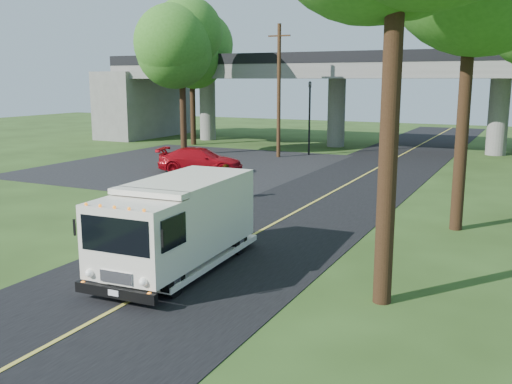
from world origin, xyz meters
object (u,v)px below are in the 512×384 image
Objects in this scene: utility_pole at (279,90)px; red_sedan at (201,160)px; tree_left_lot at (183,41)px; tree_left_far at (193,53)px; pedestrian at (226,182)px; step_van at (178,222)px; traffic_signal at (310,110)px.

utility_pole is 1.83× the size of red_sedan.
tree_left_lot reaches higher than tree_left_far.
utility_pole is 9.07m from red_sedan.
pedestrian is at bearing -75.25° from utility_pole.
tree_left_far is 32.19m from step_van.
step_van is (7.21, -23.12, -3.21)m from utility_pole.
traffic_signal is at bearing 53.13° from utility_pole.
pedestrian is at bearing 108.18° from step_van.
step_van is at bearing -165.70° from red_sedan.
traffic_signal reaches higher than red_sedan.
utility_pole is at bearing 18.97° from tree_left_lot.
traffic_signal is at bearing 99.81° from step_van.
step_van is at bearing -58.52° from tree_left_far.
utility_pole is at bearing -46.92° from pedestrian.
utility_pole is 10.45m from tree_left_far.
utility_pole is at bearing 104.32° from step_van.
step_van is at bearing 139.51° from pedestrian.
traffic_signal is at bearing -31.10° from red_sedan.
red_sedan is at bearing -50.11° from tree_left_lot.
utility_pole reaches higher than step_van.
traffic_signal is 16.38m from pedestrian.
traffic_signal is at bearing -9.65° from tree_left_far.
tree_left_far is at bearing 18.35° from red_sedan.
step_van is at bearing -72.68° from utility_pole.
pedestrian is (9.99, -11.89, -7.10)m from tree_left_lot.
tree_left_lot is 10.55m from red_sedan.
step_van is at bearing -57.20° from tree_left_lot.
utility_pole is at bearing -22.43° from tree_left_far.
utility_pole is at bearing -24.79° from red_sedan.
utility_pole is 1.45× the size of step_van.
tree_left_lot reaches higher than step_van.
tree_left_far is at bearing 118.48° from step_van.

